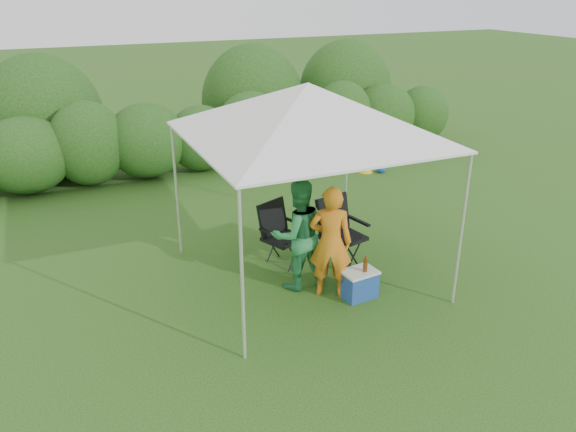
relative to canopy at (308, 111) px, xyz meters
name	(u,v)px	position (x,y,z in m)	size (l,w,h in m)	color
ground	(321,291)	(0.00, -0.50, -2.46)	(70.00, 70.00, 0.00)	#325D1D
hedge	(201,135)	(0.00, 5.50, -1.64)	(13.61, 1.53, 1.80)	#27531A
canopy	(308,111)	(0.00, 0.00, 0.00)	(3.10, 3.10, 2.83)	silver
chair_right	(339,227)	(0.63, 0.16, -1.87)	(0.74, 0.70, 1.05)	black
chair_left	(279,230)	(-0.19, 0.56, -1.91)	(0.73, 0.71, 0.97)	black
man	(330,242)	(0.06, -0.62, -1.67)	(0.58, 0.38, 1.59)	orange
woman	(298,235)	(-0.23, -0.23, -1.66)	(0.78, 0.61, 1.60)	#2C894C
cooler	(359,284)	(0.41, -0.85, -2.26)	(0.51, 0.39, 0.40)	#204796
bottle	(365,264)	(0.47, -0.89, -1.95)	(0.06, 0.06, 0.23)	#592D0C
lawn_toy	(370,166)	(3.44, 3.80, -2.33)	(0.57, 0.48, 0.29)	gold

